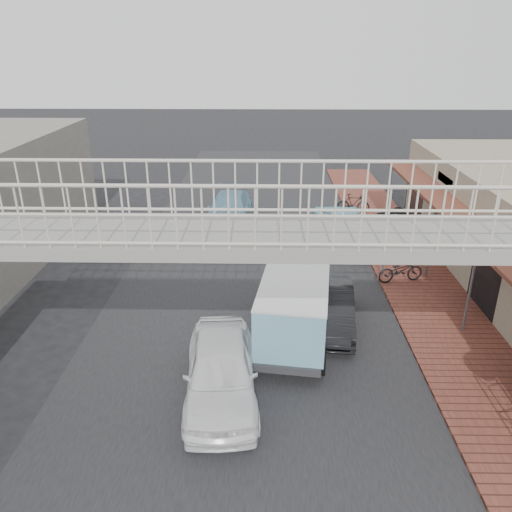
{
  "coord_description": "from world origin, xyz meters",
  "views": [
    {
      "loc": [
        0.61,
        -12.76,
        8.45
      ],
      "look_at": [
        0.3,
        2.85,
        1.8
      ],
      "focal_mm": 35.0,
      "sensor_mm": 36.0,
      "label": 1
    }
  ],
  "objects_px": {
    "white_hatchback": "(221,370)",
    "angkot_curb": "(341,221)",
    "arrow_sign": "(403,220)",
    "angkot_far": "(229,210)",
    "dark_sedan": "(331,308)",
    "motorcycle_near": "(401,270)",
    "angkot_van": "(294,303)",
    "motorcycle_far": "(353,203)"
  },
  "relations": [
    {
      "from": "white_hatchback",
      "to": "arrow_sign",
      "type": "relative_size",
      "value": 1.66
    },
    {
      "from": "angkot_curb",
      "to": "motorcycle_far",
      "type": "height_order",
      "value": "angkot_curb"
    },
    {
      "from": "white_hatchback",
      "to": "angkot_van",
      "type": "relative_size",
      "value": 0.99
    },
    {
      "from": "dark_sedan",
      "to": "angkot_van",
      "type": "bearing_deg",
      "value": -134.96
    },
    {
      "from": "white_hatchback",
      "to": "motorcycle_far",
      "type": "height_order",
      "value": "white_hatchback"
    },
    {
      "from": "angkot_far",
      "to": "angkot_van",
      "type": "bearing_deg",
      "value": -73.22
    },
    {
      "from": "white_hatchback",
      "to": "motorcycle_near",
      "type": "relative_size",
      "value": 2.55
    },
    {
      "from": "arrow_sign",
      "to": "white_hatchback",
      "type": "bearing_deg",
      "value": -154.56
    },
    {
      "from": "dark_sedan",
      "to": "arrow_sign",
      "type": "height_order",
      "value": "arrow_sign"
    },
    {
      "from": "white_hatchback",
      "to": "angkot_van",
      "type": "bearing_deg",
      "value": 47.43
    },
    {
      "from": "angkot_far",
      "to": "arrow_sign",
      "type": "distance_m",
      "value": 9.4
    },
    {
      "from": "angkot_van",
      "to": "motorcycle_far",
      "type": "height_order",
      "value": "angkot_van"
    },
    {
      "from": "angkot_van",
      "to": "motorcycle_far",
      "type": "xyz_separation_m",
      "value": [
        3.81,
        12.58,
        -0.75
      ]
    },
    {
      "from": "white_hatchback",
      "to": "arrow_sign",
      "type": "distance_m",
      "value": 9.92
    },
    {
      "from": "angkot_far",
      "to": "motorcycle_far",
      "type": "xyz_separation_m",
      "value": [
        6.53,
        1.62,
        -0.13
      ]
    },
    {
      "from": "angkot_far",
      "to": "angkot_van",
      "type": "distance_m",
      "value": 11.31
    },
    {
      "from": "motorcycle_far",
      "to": "arrow_sign",
      "type": "relative_size",
      "value": 0.63
    },
    {
      "from": "angkot_curb",
      "to": "arrow_sign",
      "type": "xyz_separation_m",
      "value": [
        1.62,
        -4.47,
        1.61
      ]
    },
    {
      "from": "motorcycle_near",
      "to": "motorcycle_far",
      "type": "xyz_separation_m",
      "value": [
        -0.44,
        8.42,
        0.05
      ]
    },
    {
      "from": "white_hatchback",
      "to": "angkot_curb",
      "type": "xyz_separation_m",
      "value": [
        4.7,
        11.96,
        -0.08
      ]
    },
    {
      "from": "angkot_van",
      "to": "arrow_sign",
      "type": "height_order",
      "value": "arrow_sign"
    },
    {
      "from": "motorcycle_far",
      "to": "arrow_sign",
      "type": "xyz_separation_m",
      "value": [
        0.52,
        -7.63,
        1.69
      ]
    },
    {
      "from": "angkot_far",
      "to": "dark_sedan",
      "type": "bearing_deg",
      "value": -65.29
    },
    {
      "from": "motorcycle_near",
      "to": "arrow_sign",
      "type": "height_order",
      "value": "arrow_sign"
    },
    {
      "from": "dark_sedan",
      "to": "motorcycle_far",
      "type": "distance_m",
      "value": 11.82
    },
    {
      "from": "white_hatchback",
      "to": "motorcycle_near",
      "type": "distance_m",
      "value": 9.16
    },
    {
      "from": "motorcycle_far",
      "to": "angkot_far",
      "type": "bearing_deg",
      "value": 111.59
    },
    {
      "from": "motorcycle_far",
      "to": "motorcycle_near",
      "type": "bearing_deg",
      "value": -169.36
    },
    {
      "from": "white_hatchback",
      "to": "angkot_van",
      "type": "distance_m",
      "value": 3.28
    },
    {
      "from": "angkot_van",
      "to": "angkot_curb",
      "type": "bearing_deg",
      "value": 81.52
    },
    {
      "from": "angkot_van",
      "to": "arrow_sign",
      "type": "distance_m",
      "value": 6.65
    },
    {
      "from": "dark_sedan",
      "to": "arrow_sign",
      "type": "bearing_deg",
      "value": 57.08
    },
    {
      "from": "white_hatchback",
      "to": "motorcycle_near",
      "type": "bearing_deg",
      "value": 42.54
    },
    {
      "from": "white_hatchback",
      "to": "angkot_curb",
      "type": "height_order",
      "value": "white_hatchback"
    },
    {
      "from": "white_hatchback",
      "to": "motorcycle_near",
      "type": "height_order",
      "value": "white_hatchback"
    },
    {
      "from": "arrow_sign",
      "to": "angkot_far",
      "type": "bearing_deg",
      "value": 115.2
    },
    {
      "from": "arrow_sign",
      "to": "dark_sedan",
      "type": "bearing_deg",
      "value": -152.61
    },
    {
      "from": "angkot_curb",
      "to": "motorcycle_near",
      "type": "height_order",
      "value": "angkot_curb"
    },
    {
      "from": "dark_sedan",
      "to": "arrow_sign",
      "type": "distance_m",
      "value": 5.24
    },
    {
      "from": "motorcycle_far",
      "to": "arrow_sign",
      "type": "distance_m",
      "value": 7.84
    },
    {
      "from": "motorcycle_near",
      "to": "motorcycle_far",
      "type": "height_order",
      "value": "motorcycle_far"
    },
    {
      "from": "motorcycle_near",
      "to": "arrow_sign",
      "type": "xyz_separation_m",
      "value": [
        0.08,
        0.79,
        1.74
      ]
    }
  ]
}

